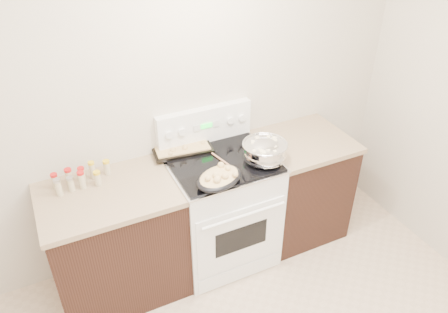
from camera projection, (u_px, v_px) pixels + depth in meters
room_shell at (302, 205)px, 1.57m from camera, size 4.10×3.60×2.75m
counter_left at (117, 242)px, 3.15m from camera, size 0.93×0.67×0.92m
counter_right at (298, 185)px, 3.72m from camera, size 0.73×0.67×0.92m
kitchen_range at (221, 207)px, 3.43m from camera, size 0.78×0.73×1.22m
mixing_bowl at (265, 152)px, 3.13m from camera, size 0.37×0.37×0.19m
roasting_pan at (219, 178)px, 2.91m from camera, size 0.42×0.36×0.11m
baking_sheet at (181, 146)px, 3.31m from camera, size 0.47×0.36×0.06m
wooden_spoon at (225, 166)px, 3.10m from camera, size 0.08×0.25×0.04m
blue_ladle at (258, 161)px, 3.12m from camera, size 0.17×0.22×0.09m
spice_jars at (80, 177)px, 2.93m from camera, size 0.40×0.15×0.13m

